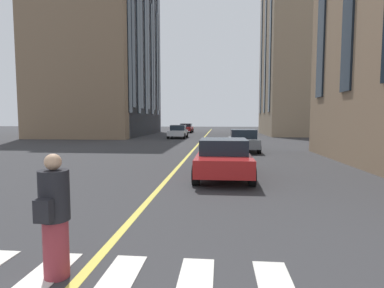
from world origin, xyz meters
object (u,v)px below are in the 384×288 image
Objects in this scene: car_red_near at (186,128)px; car_grey_parked_b at (243,140)px; car_red_oncoming at (223,157)px; pedestrian_near at (55,217)px; car_silver_trailing at (178,132)px.

car_grey_parked_b is at bearing -165.77° from car_red_near.
pedestrian_near is at bearing 162.58° from car_red_oncoming.
pedestrian_near reaches higher than car_silver_trailing.
car_red_near is at bearing 14.23° from car_grey_parked_b.
car_red_oncoming is 8.76m from car_grey_parked_b.
car_silver_trailing is at bearing 12.16° from car_red_oncoming.
car_grey_parked_b is at bearing -12.70° from pedestrian_near.
car_silver_trailing reaches higher than car_red_near.
car_silver_trailing is (-13.01, -0.60, -0.00)m from car_red_near.
car_red_oncoming is at bearing -17.42° from pedestrian_near.
car_grey_parked_b is at bearing -8.70° from car_red_oncoming.
car_red_near is 26.73m from car_grey_parked_b.
car_grey_parked_b is 16.15m from pedestrian_near.
car_silver_trailing is 2.40× the size of pedestrian_near.
pedestrian_near is at bearing -175.86° from car_red_near.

